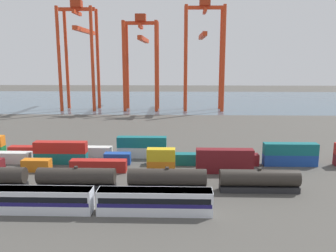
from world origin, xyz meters
TOP-DOWN VIEW (x-y plane):
  - ground_plane at (0.00, 40.00)m, footprint 420.00×420.00m
  - harbour_water at (0.00, 132.21)m, footprint 400.00×110.00m
  - passenger_train at (-7.12, -21.22)m, footprint 55.90×3.14m
  - freight_tank_row at (4.98, -11.35)m, footprint 65.11×3.03m
  - shipping_container_1 at (-15.31, -0.75)m, footprint 6.04×2.44m
  - shipping_container_2 at (-1.76, -0.75)m, footprint 12.10×2.44m
  - shipping_container_3 at (11.79, -0.75)m, footprint 6.04×2.44m
  - shipping_container_4 at (11.79, -0.75)m, footprint 6.04×2.44m
  - shipping_container_5 at (25.34, -0.75)m, footprint 12.10×2.44m
  - shipping_container_6 at (25.34, -0.75)m, footprint 12.10×2.44m
  - shipping_container_7 at (-25.03, 4.94)m, footprint 12.10×2.44m
  - shipping_container_8 at (-11.82, 4.94)m, footprint 12.10×2.44m
  - shipping_container_9 at (-11.82, 4.94)m, footprint 12.10×2.44m
  - shipping_container_10 at (1.38, 4.94)m, footprint 6.04×2.44m
  - shipping_container_11 at (14.59, 4.94)m, footprint 12.10×2.44m
  - shipping_container_12 at (27.79, 4.94)m, footprint 12.10×2.44m
  - shipping_container_13 at (41.00, 4.94)m, footprint 12.10×2.44m
  - shipping_container_14 at (41.00, 4.94)m, footprint 12.10×2.44m
  - shipping_container_19 at (-20.66, 10.63)m, footprint 12.10×2.44m
  - shipping_container_20 at (-7.08, 10.63)m, footprint 12.10×2.44m
  - shipping_container_21 at (6.49, 10.63)m, footprint 12.10×2.44m
  - shipping_container_22 at (6.49, 10.63)m, footprint 12.10×2.44m
  - gantry_crane_west at (-31.35, 95.62)m, footprint 16.89×36.70m
  - gantry_crane_central at (-2.05, 96.30)m, footprint 16.33×38.81m
  - gantry_crane_east at (27.25, 95.39)m, footprint 18.61×34.57m

SIDE VIEW (x-z plane):
  - ground_plane at x=0.00m, z-range 0.00..0.00m
  - harbour_water at x=0.00m, z-range 0.00..0.01m
  - shipping_container_1 at x=-15.31m, z-range 0.00..2.60m
  - shipping_container_2 at x=-1.76m, z-range 0.00..2.60m
  - shipping_container_3 at x=11.79m, z-range 0.00..2.60m
  - shipping_container_5 at x=25.34m, z-range 0.00..2.60m
  - shipping_container_7 at x=-25.03m, z-range 0.00..2.60m
  - shipping_container_8 at x=-11.82m, z-range 0.00..2.60m
  - shipping_container_10 at x=1.38m, z-range 0.00..2.60m
  - shipping_container_11 at x=14.59m, z-range 0.00..2.60m
  - shipping_container_12 at x=27.79m, z-range 0.00..2.60m
  - shipping_container_13 at x=41.00m, z-range 0.00..2.60m
  - shipping_container_19 at x=-20.66m, z-range 0.00..2.60m
  - shipping_container_20 at x=-7.08m, z-range 0.00..2.60m
  - shipping_container_21 at x=6.49m, z-range 0.00..2.60m
  - freight_tank_row at x=4.98m, z-range -0.10..4.38m
  - passenger_train at x=-7.12m, z-range 0.19..4.09m
  - shipping_container_4 at x=11.79m, z-range 2.60..5.20m
  - shipping_container_6 at x=25.34m, z-range 2.60..5.20m
  - shipping_container_9 at x=-11.82m, z-range 2.60..5.20m
  - shipping_container_14 at x=41.00m, z-range 2.60..5.20m
  - shipping_container_22 at x=6.49m, z-range 2.60..5.20m
  - gantry_crane_central at x=-2.05m, z-range 5.27..49.44m
  - gantry_crane_east at x=27.25m, z-range 4.82..55.66m
  - gantry_crane_west at x=-31.35m, z-range 5.45..55.81m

